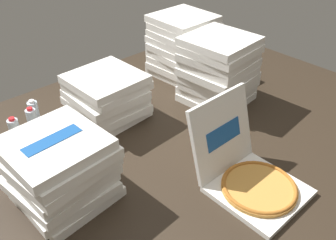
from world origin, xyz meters
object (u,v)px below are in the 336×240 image
at_px(open_pizza_box, 248,173).
at_px(pizza_stack_center_near, 219,70).
at_px(water_bottle_0, 35,115).
at_px(water_bottle_1, 33,123).
at_px(pizza_stack_left_far, 107,97).
at_px(water_bottle_2, 16,133).
at_px(pizza_stack_right_far, 61,170).
at_px(pizza_stack_left_mid, 183,46).

xyz_separation_m(open_pizza_box, pizza_stack_center_near, (0.52, 0.66, 0.15)).
height_order(water_bottle_0, water_bottle_1, same).
bearing_deg(water_bottle_1, open_pizza_box, -61.61).
height_order(pizza_stack_left_far, water_bottle_2, pizza_stack_left_far).
height_order(pizza_stack_center_near, pizza_stack_right_far, pizza_stack_center_near).
distance_m(open_pizza_box, pizza_stack_right_far, 0.91).
distance_m(open_pizza_box, pizza_stack_left_mid, 1.29).
height_order(pizza_stack_left_mid, pizza_stack_right_far, pizza_stack_left_mid).
xyz_separation_m(pizza_stack_center_near, water_bottle_1, (-1.13, 0.45, -0.13)).
relative_size(pizza_stack_left_far, water_bottle_0, 2.25).
bearing_deg(pizza_stack_left_mid, open_pizza_box, -119.54).
bearing_deg(water_bottle_0, pizza_stack_right_far, -104.01).
distance_m(pizza_stack_left_far, water_bottle_0, 0.45).
bearing_deg(pizza_stack_left_far, water_bottle_0, 153.75).
bearing_deg(water_bottle_1, water_bottle_0, 58.22).
bearing_deg(pizza_stack_right_far, open_pizza_box, -37.08).
height_order(open_pizza_box, pizza_stack_right_far, open_pizza_box).
xyz_separation_m(pizza_stack_left_mid, water_bottle_1, (-1.23, 0.00, -0.13)).
distance_m(pizza_stack_right_far, water_bottle_1, 0.59).
distance_m(pizza_stack_left_far, water_bottle_2, 0.57).
relative_size(pizza_stack_left_mid, pizza_stack_right_far, 0.97).
relative_size(water_bottle_0, water_bottle_2, 1.00).
distance_m(pizza_stack_center_near, water_bottle_2, 1.32).
xyz_separation_m(pizza_stack_center_near, pizza_stack_left_mid, (0.11, 0.45, 0.00)).
bearing_deg(pizza_stack_left_far, open_pizza_box, -80.91).
relative_size(open_pizza_box, pizza_stack_left_far, 1.17).
xyz_separation_m(pizza_stack_left_far, water_bottle_0, (-0.40, 0.20, -0.06)).
bearing_deg(open_pizza_box, water_bottle_1, 118.39).
bearing_deg(pizza_stack_center_near, pizza_stack_left_far, 154.47).
bearing_deg(open_pizza_box, water_bottle_2, 123.67).
xyz_separation_m(open_pizza_box, water_bottle_0, (-0.56, 1.19, 0.01)).
bearing_deg(water_bottle_2, pizza_stack_left_far, -9.46).
distance_m(water_bottle_0, water_bottle_2, 0.19).
bearing_deg(pizza_stack_right_far, water_bottle_1, 78.52).
bearing_deg(water_bottle_1, pizza_stack_left_mid, -0.03).
relative_size(pizza_stack_left_far, pizza_stack_right_far, 0.96).
bearing_deg(pizza_stack_center_near, pizza_stack_right_far, -174.46).
bearing_deg(pizza_stack_right_far, pizza_stack_center_near, 5.54).
bearing_deg(pizza_stack_right_far, pizza_stack_left_far, 38.54).
height_order(pizza_stack_left_mid, water_bottle_1, pizza_stack_left_mid).
xyz_separation_m(pizza_stack_left_far, water_bottle_1, (-0.44, 0.13, -0.06)).
bearing_deg(water_bottle_1, pizza_stack_center_near, -21.83).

